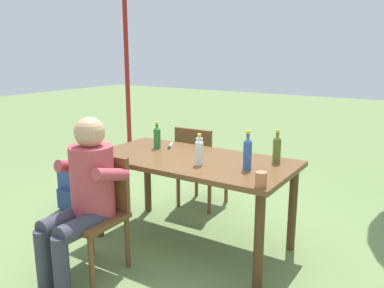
# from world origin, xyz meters

# --- Properties ---
(ground_plane) EXTENTS (24.00, 24.00, 0.00)m
(ground_plane) POSITION_xyz_m (0.00, 0.00, 0.00)
(ground_plane) COLOR #6B844C
(dining_table) EXTENTS (1.69, 0.85, 0.76)m
(dining_table) POSITION_xyz_m (0.00, 0.00, 0.67)
(dining_table) COLOR brown
(dining_table) RESTS_ON ground_plane
(chair_near_left) EXTENTS (0.45, 0.45, 0.87)m
(chair_near_left) POSITION_xyz_m (-0.38, -0.73, 0.49)
(chair_near_left) COLOR brown
(chair_near_left) RESTS_ON ground_plane
(chair_far_left) EXTENTS (0.45, 0.45, 0.87)m
(chair_far_left) POSITION_xyz_m (-0.38, 0.73, 0.49)
(chair_far_left) COLOR brown
(chair_far_left) RESTS_ON ground_plane
(person_in_white_shirt) EXTENTS (0.47, 0.61, 1.18)m
(person_in_white_shirt) POSITION_xyz_m (-0.38, -0.84, 0.66)
(person_in_white_shirt) COLOR #B7424C
(person_in_white_shirt) RESTS_ON ground_plane
(bottle_clear) EXTENTS (0.06, 0.06, 0.25)m
(bottle_clear) POSITION_xyz_m (0.16, -0.14, 0.87)
(bottle_clear) COLOR white
(bottle_clear) RESTS_ON dining_table
(bottle_olive) EXTENTS (0.06, 0.06, 0.27)m
(bottle_olive) POSITION_xyz_m (0.64, 0.25, 0.88)
(bottle_olive) COLOR #566623
(bottle_olive) RESTS_ON dining_table
(bottle_blue) EXTENTS (0.06, 0.06, 0.30)m
(bottle_blue) POSITION_xyz_m (0.52, -0.05, 0.89)
(bottle_blue) COLOR #2D56A3
(bottle_blue) RESTS_ON dining_table
(bottle_green) EXTENTS (0.06, 0.06, 0.24)m
(bottle_green) POSITION_xyz_m (-0.46, 0.12, 0.87)
(bottle_green) COLOR #287A38
(bottle_green) RESTS_ON dining_table
(cup_terracotta) EXTENTS (0.08, 0.08, 0.10)m
(cup_terracotta) POSITION_xyz_m (0.77, -0.36, 0.81)
(cup_terracotta) COLOR #BC6B47
(cup_terracotta) RESTS_ON dining_table
(cup_glass) EXTENTS (0.06, 0.06, 0.10)m
(cup_glass) POSITION_xyz_m (-0.12, 0.31, 0.81)
(cup_glass) COLOR silver
(cup_glass) RESTS_ON dining_table
(table_knife) EXTENTS (0.13, 0.22, 0.01)m
(table_knife) POSITION_xyz_m (-0.39, 0.24, 0.77)
(table_knife) COLOR silver
(table_knife) RESTS_ON dining_table
(backpack_by_near_side) EXTENTS (0.33, 0.22, 0.46)m
(backpack_by_near_side) POSITION_xyz_m (-1.42, -0.06, 0.22)
(backpack_by_near_side) COLOR #2D4784
(backpack_by_near_side) RESTS_ON ground_plane
(lamp_post) EXTENTS (0.56, 0.20, 2.81)m
(lamp_post) POSITION_xyz_m (-3.05, 2.65, 1.99)
(lamp_post) COLOR maroon
(lamp_post) RESTS_ON ground_plane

